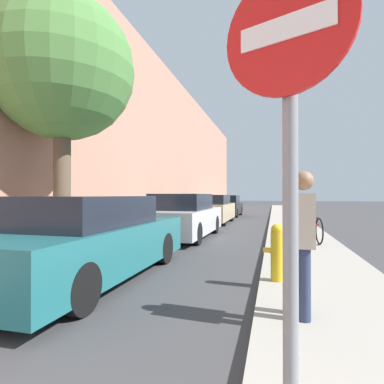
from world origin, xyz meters
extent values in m
plane|color=#3D3D3F|center=(0.00, 16.00, 0.00)|extent=(120.00, 120.00, 0.00)
cube|color=#9E998E|center=(-2.90, 16.00, 0.06)|extent=(2.00, 52.00, 0.12)
cube|color=#9E998E|center=(2.90, 16.00, 0.06)|extent=(2.00, 52.00, 0.12)
cube|color=tan|center=(-4.25, 16.00, 4.45)|extent=(0.70, 52.00, 8.90)
cylinder|color=black|center=(-1.69, 7.65, 0.32)|extent=(0.22, 0.64, 0.64)
cylinder|color=black|center=(-0.14, 7.65, 0.32)|extent=(0.22, 0.64, 0.64)
cylinder|color=black|center=(-0.14, 4.74, 0.32)|extent=(0.22, 0.64, 0.64)
cube|color=#1E6066|center=(-0.91, 6.20, 0.56)|extent=(1.75, 4.69, 0.76)
cube|color=black|center=(-0.91, 6.01, 1.18)|extent=(1.54, 2.44, 0.49)
cylinder|color=black|center=(-1.62, 12.97, 0.33)|extent=(0.22, 0.67, 0.67)
cylinder|color=black|center=(-0.05, 12.97, 0.33)|extent=(0.22, 0.67, 0.67)
cylinder|color=black|center=(-1.62, 10.13, 0.33)|extent=(0.22, 0.67, 0.67)
cylinder|color=black|center=(-0.05, 10.13, 0.33)|extent=(0.22, 0.67, 0.67)
cube|color=silver|center=(-0.84, 11.55, 0.57)|extent=(1.79, 4.58, 0.78)
cube|color=black|center=(-0.84, 11.37, 1.22)|extent=(1.58, 2.38, 0.52)
cylinder|color=black|center=(-1.84, 18.46, 0.33)|extent=(0.22, 0.67, 0.67)
cylinder|color=black|center=(-0.16, 18.46, 0.33)|extent=(0.22, 0.67, 0.67)
cylinder|color=black|center=(-1.84, 15.75, 0.33)|extent=(0.22, 0.67, 0.67)
cylinder|color=black|center=(-0.16, 15.75, 0.33)|extent=(0.22, 0.67, 0.67)
cube|color=tan|center=(-1.00, 17.10, 0.58)|extent=(1.91, 4.37, 0.80)
cube|color=black|center=(-1.00, 16.93, 1.21)|extent=(1.68, 2.27, 0.47)
cylinder|color=black|center=(-1.69, 23.71, 0.31)|extent=(0.22, 0.62, 0.62)
cylinder|color=black|center=(-0.20, 23.71, 0.31)|extent=(0.22, 0.62, 0.62)
cylinder|color=black|center=(-1.69, 21.16, 0.31)|extent=(0.22, 0.62, 0.62)
cylinder|color=black|center=(-0.20, 21.16, 0.31)|extent=(0.22, 0.62, 0.62)
cube|color=black|center=(-0.95, 22.43, 0.50)|extent=(1.69, 4.11, 0.65)
cube|color=black|center=(-0.95, 22.27, 1.12)|extent=(1.49, 2.14, 0.59)
cylinder|color=brown|center=(-2.80, 7.85, 1.84)|extent=(0.40, 0.40, 3.43)
sphere|color=#4C7F3D|center=(-2.80, 7.85, 4.50)|extent=(3.44, 3.44, 3.44)
cylinder|color=gold|center=(2.17, 6.46, 0.50)|extent=(0.20, 0.20, 0.75)
sphere|color=gold|center=(2.17, 6.46, 0.91)|extent=(0.19, 0.19, 0.19)
cylinder|color=gold|center=(2.02, 6.46, 0.59)|extent=(0.13, 0.08, 0.08)
cylinder|color=gold|center=(2.32, 6.46, 0.59)|extent=(0.13, 0.08, 0.08)
cylinder|color=gray|center=(2.19, 2.96, 1.34)|extent=(0.07, 0.07, 2.45)
cylinder|color=red|center=(2.17, 2.92, 2.19)|extent=(0.56, 0.25, 0.60)
cube|color=white|center=(2.17, 2.90, 2.19)|extent=(0.40, 0.17, 0.11)
cylinder|color=#283351|center=(2.43, 4.95, 0.50)|extent=(0.13, 0.13, 0.77)
cylinder|color=#283351|center=(2.44, 5.13, 0.50)|extent=(0.13, 0.13, 0.77)
cube|color=#B2A893|center=(2.43, 5.04, 1.18)|extent=(0.23, 0.41, 0.58)
sphere|color=#8E664C|center=(2.43, 5.04, 1.60)|extent=(0.21, 0.21, 0.21)
torus|color=black|center=(3.15, 11.37, 0.48)|extent=(0.13, 0.71, 0.71)
torus|color=black|center=(3.29, 10.35, 0.48)|extent=(0.13, 0.71, 0.71)
cube|color=maroon|center=(3.22, 10.86, 0.64)|extent=(0.15, 0.86, 0.04)
cylinder|color=maroon|center=(3.25, 10.68, 0.73)|extent=(0.04, 0.04, 0.20)
cube|color=black|center=(3.16, 11.29, 0.76)|extent=(0.44, 0.09, 0.04)
camera|label=1|loc=(2.12, 1.48, 1.45)|focal=28.94mm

